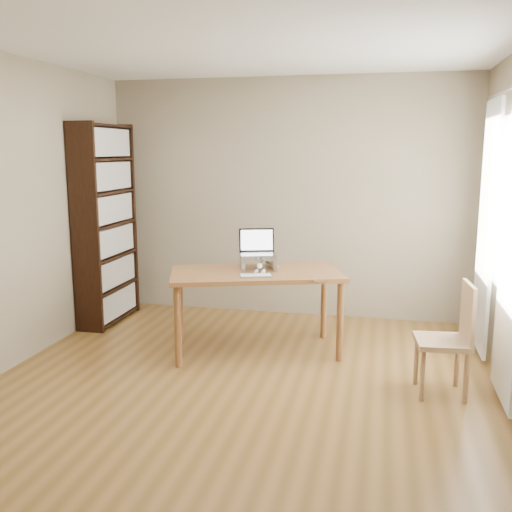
{
  "coord_description": "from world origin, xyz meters",
  "views": [
    {
      "loc": [
        1.04,
        -3.94,
        1.82
      ],
      "look_at": [
        -0.06,
        0.92,
        0.9
      ],
      "focal_mm": 40.0,
      "sensor_mm": 36.0,
      "label": 1
    }
  ],
  "objects_px": {
    "cat": "(262,262)",
    "chair": "(452,336)",
    "bookshelf": "(106,224)",
    "laptop": "(259,248)",
    "desk": "(256,281)",
    "keyboard": "(256,276)"
  },
  "relations": [
    {
      "from": "desk",
      "to": "keyboard",
      "type": "height_order",
      "value": "keyboard"
    },
    {
      "from": "cat",
      "to": "chair",
      "type": "xyz_separation_m",
      "value": [
        1.6,
        -0.71,
        -0.36
      ]
    },
    {
      "from": "bookshelf",
      "to": "cat",
      "type": "bearing_deg",
      "value": -15.39
    },
    {
      "from": "bookshelf",
      "to": "laptop",
      "type": "distance_m",
      "value": 1.83
    },
    {
      "from": "bookshelf",
      "to": "keyboard",
      "type": "xyz_separation_m",
      "value": [
        1.82,
        -0.83,
        -0.29
      ]
    },
    {
      "from": "cat",
      "to": "chair",
      "type": "distance_m",
      "value": 1.78
    },
    {
      "from": "laptop",
      "to": "chair",
      "type": "height_order",
      "value": "laptop"
    },
    {
      "from": "keyboard",
      "to": "desk",
      "type": "bearing_deg",
      "value": 82.35
    },
    {
      "from": "bookshelf",
      "to": "keyboard",
      "type": "distance_m",
      "value": 2.02
    },
    {
      "from": "bookshelf",
      "to": "desk",
      "type": "relative_size",
      "value": 1.25
    },
    {
      "from": "bookshelf",
      "to": "chair",
      "type": "distance_m",
      "value": 3.65
    },
    {
      "from": "desk",
      "to": "chair",
      "type": "distance_m",
      "value": 1.75
    },
    {
      "from": "cat",
      "to": "keyboard",
      "type": "bearing_deg",
      "value": -95.25
    },
    {
      "from": "keyboard",
      "to": "laptop",
      "type": "bearing_deg",
      "value": 77.88
    },
    {
      "from": "bookshelf",
      "to": "keyboard",
      "type": "bearing_deg",
      "value": -24.49
    },
    {
      "from": "keyboard",
      "to": "cat",
      "type": "relative_size",
      "value": 0.62
    },
    {
      "from": "bookshelf",
      "to": "laptop",
      "type": "xyz_separation_m",
      "value": [
        1.77,
        -0.47,
        -0.11
      ]
    },
    {
      "from": "desk",
      "to": "cat",
      "type": "xyz_separation_m",
      "value": [
        0.03,
        0.11,
        0.16
      ]
    },
    {
      "from": "laptop",
      "to": "chair",
      "type": "bearing_deg",
      "value": -42.99
    },
    {
      "from": "desk",
      "to": "keyboard",
      "type": "distance_m",
      "value": 0.24
    },
    {
      "from": "laptop",
      "to": "cat",
      "type": "xyz_separation_m",
      "value": [
        0.03,
        -0.03,
        -0.12
      ]
    },
    {
      "from": "laptop",
      "to": "chair",
      "type": "distance_m",
      "value": 1.85
    }
  ]
}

